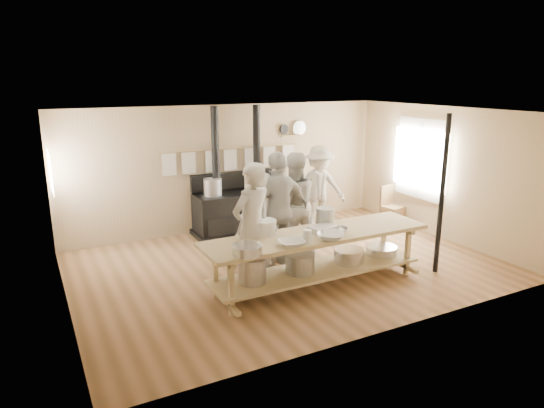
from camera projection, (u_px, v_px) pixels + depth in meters
The scene contains 24 objects.
ground at pixel (288, 266), 8.31m from camera, with size 7.00×7.00×0.00m, color brown.
room_shell at pixel (289, 173), 7.90m from camera, with size 7.00×7.00×7.00m.
window_right at pixel (421, 159), 9.99m from camera, with size 0.09×1.50×1.65m.
left_opening at pixel (50, 172), 8.08m from camera, with size 0.00×0.90×0.90m.
stove at pixel (238, 208), 9.99m from camera, with size 1.90×0.75×2.60m.
towel_rail at pixel (232, 156), 9.97m from camera, with size 3.00×0.04×0.47m.
back_wall_shelf at pixel (293, 131), 10.54m from camera, with size 0.63×0.14×0.32m.
prep_table at pixel (317, 254), 7.40m from camera, with size 3.60×0.90×0.85m.
support_post at pixel (442, 196), 7.73m from camera, with size 0.08×0.08×2.60m, color black.
cook_far_left at pixel (252, 227), 7.17m from camera, with size 0.71×0.47×1.96m, color #9E988C.
cook_left at pixel (293, 204), 8.64m from camera, with size 0.91×0.71×1.87m, color #9E988C.
cook_center at pixel (258, 220), 8.03m from camera, with size 0.82×0.53×1.67m, color #9E988C.
cook_right at pixel (279, 210), 8.06m from camera, with size 1.16×0.48×1.97m, color #9E988C.
cook_by_window at pixel (319, 188), 10.13m from camera, with size 1.15×0.66×1.77m, color #9E988C.
chair at pixel (392, 214), 10.52m from camera, with size 0.48×0.48×0.87m.
bowl_white_a at pixel (291, 243), 6.74m from camera, with size 0.37×0.37×0.09m, color white.
bowl_steel_a at pixel (268, 230), 7.29m from camera, with size 0.30×0.30×0.10m, color silver.
bowl_white_b at pixel (330, 236), 7.03m from camera, with size 0.40×0.40×0.10m, color white.
bowl_steel_b at pixel (338, 230), 7.30m from camera, with size 0.29×0.29×0.09m, color silver.
roasting_pan at pixel (323, 229), 7.37m from camera, with size 0.41×0.27×0.09m, color #B2B2B7.
mixing_bowl_large at pixel (247, 250), 6.43m from camera, with size 0.41×0.41×0.13m, color silver.
bucket_galv at pixel (325, 216), 7.73m from camera, with size 0.29×0.29×0.27m, color gray.
deep_bowl_enamel at pixel (265, 227), 7.25m from camera, with size 0.35×0.35×0.22m, color white.
pitcher at pixel (307, 236), 6.85m from camera, with size 0.13×0.13×0.20m, color white.
Camera 1 is at (-3.82, -6.77, 3.14)m, focal length 32.00 mm.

